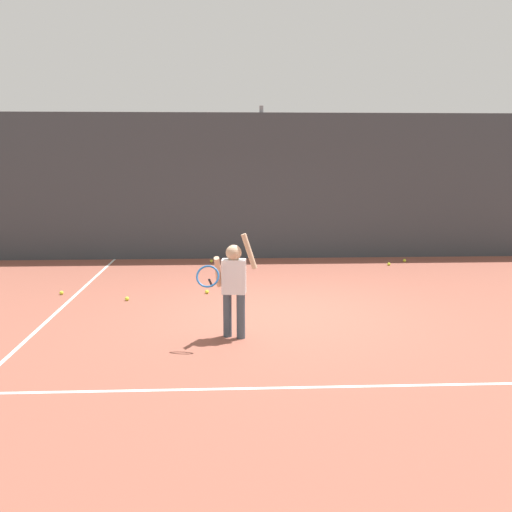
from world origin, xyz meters
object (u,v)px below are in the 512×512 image
Objects in this scene: tennis_ball_5 at (127,299)px; tennis_ball_4 at (61,293)px; tennis_player at (233,282)px; tennis_ball_0 at (207,292)px; tennis_ball_1 at (211,261)px; tennis_ball_3 at (389,264)px; tennis_ball_2 at (404,260)px.

tennis_ball_4 is at bearing 158.61° from tennis_ball_5.
tennis_player is 20.46× the size of tennis_ball_4.
tennis_ball_0 is at bearing 18.00° from tennis_ball_5.
tennis_ball_5 is (1.17, -0.46, 0.00)m from tennis_ball_4.
tennis_ball_1 is 3.50m from tennis_ball_5.
tennis_player reaches higher than tennis_ball_5.
tennis_ball_3 is at bearing 31.67° from tennis_ball_0.
tennis_ball_3 is at bearing 28.52° from tennis_ball_5.
tennis_ball_0 is at bearing 106.89° from tennis_player.
tennis_ball_2 is 1.00× the size of tennis_ball_4.
tennis_ball_1 is 1.00× the size of tennis_ball_2.
tennis_ball_3 is (-0.46, -0.40, 0.00)m from tennis_ball_2.
tennis_player is at bearing -79.85° from tennis_ball_0.
tennis_ball_1 is at bearing 172.08° from tennis_ball_3.
tennis_ball_2 is 1.00× the size of tennis_ball_5.
tennis_ball_4 is (-2.44, 0.05, 0.00)m from tennis_ball_0.
tennis_ball_5 is at bearing 137.50° from tennis_player.
tennis_ball_5 is at bearing -162.00° from tennis_ball_0.
tennis_ball_1 is 4.24m from tennis_ball_2.
tennis_player is at bearing -85.26° from tennis_ball_1.
tennis_ball_5 is at bearing -151.48° from tennis_ball_3.
tennis_ball_1 is at bearing 178.23° from tennis_ball_2.
tennis_player is at bearing -40.23° from tennis_ball_4.
tennis_ball_5 is at bearing -150.31° from tennis_ball_2.
tennis_ball_2 is at bearing 60.04° from tennis_player.
tennis_ball_1 is 1.00× the size of tennis_ball_4.
tennis_player is 20.46× the size of tennis_ball_1.
tennis_player is at bearing -125.41° from tennis_ball_3.
tennis_ball_0 is 1.00× the size of tennis_ball_1.
tennis_ball_4 is 1.00× the size of tennis_ball_5.
tennis_ball_3 is at bearing 20.15° from tennis_ball_4.
tennis_ball_1 is (-0.43, 5.24, -0.69)m from tennis_player.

